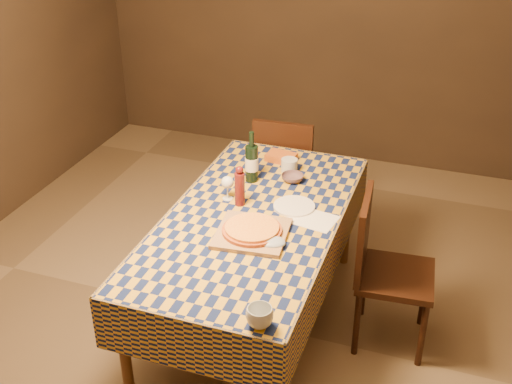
{
  "coord_description": "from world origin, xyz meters",
  "views": [
    {
      "loc": [
        1.01,
        -2.86,
        2.62
      ],
      "look_at": [
        0.0,
        0.05,
        0.9
      ],
      "focal_mm": 45.0,
      "sensor_mm": 36.0,
      "label": 1
    }
  ],
  "objects_px": {
    "cutting_board": "(252,233)",
    "chair_far": "(286,169)",
    "dining_table": "(253,228)",
    "bowl": "(292,178)",
    "wine_bottle": "(252,163)",
    "pizza": "(252,229)",
    "white_plate": "(294,206)",
    "chair_right": "(382,264)"
  },
  "relations": [
    {
      "from": "cutting_board",
      "to": "chair_far",
      "type": "xyz_separation_m",
      "value": [
        -0.19,
        1.26,
        -0.26
      ]
    },
    {
      "from": "dining_table",
      "to": "bowl",
      "type": "xyz_separation_m",
      "value": [
        0.09,
        0.47,
        0.1
      ]
    },
    {
      "from": "wine_bottle",
      "to": "chair_far",
      "type": "height_order",
      "value": "wine_bottle"
    },
    {
      "from": "pizza",
      "to": "chair_far",
      "type": "bearing_deg",
      "value": 98.56
    },
    {
      "from": "cutting_board",
      "to": "wine_bottle",
      "type": "height_order",
      "value": "wine_bottle"
    },
    {
      "from": "dining_table",
      "to": "bowl",
      "type": "relative_size",
      "value": 13.66
    },
    {
      "from": "pizza",
      "to": "bowl",
      "type": "relative_size",
      "value": 3.06
    },
    {
      "from": "pizza",
      "to": "wine_bottle",
      "type": "bearing_deg",
      "value": 109.64
    },
    {
      "from": "cutting_board",
      "to": "chair_far",
      "type": "height_order",
      "value": "chair_far"
    },
    {
      "from": "wine_bottle",
      "to": "white_plate",
      "type": "bearing_deg",
      "value": -34.07
    },
    {
      "from": "pizza",
      "to": "chair_right",
      "type": "height_order",
      "value": "chair_right"
    },
    {
      "from": "cutting_board",
      "to": "pizza",
      "type": "relative_size",
      "value": 0.89
    },
    {
      "from": "dining_table",
      "to": "pizza",
      "type": "relative_size",
      "value": 4.46
    },
    {
      "from": "dining_table",
      "to": "white_plate",
      "type": "xyz_separation_m",
      "value": [
        0.19,
        0.17,
        0.08
      ]
    },
    {
      "from": "dining_table",
      "to": "white_plate",
      "type": "height_order",
      "value": "white_plate"
    },
    {
      "from": "pizza",
      "to": "chair_right",
      "type": "distance_m",
      "value": 0.79
    },
    {
      "from": "dining_table",
      "to": "chair_far",
      "type": "relative_size",
      "value": 1.98
    },
    {
      "from": "dining_table",
      "to": "chair_right",
      "type": "relative_size",
      "value": 1.98
    },
    {
      "from": "bowl",
      "to": "chair_far",
      "type": "height_order",
      "value": "chair_far"
    },
    {
      "from": "dining_table",
      "to": "chair_right",
      "type": "bearing_deg",
      "value": 11.39
    },
    {
      "from": "white_plate",
      "to": "chair_right",
      "type": "bearing_deg",
      "value": -3.17
    },
    {
      "from": "white_plate",
      "to": "pizza",
      "type": "bearing_deg",
      "value": -110.22
    },
    {
      "from": "white_plate",
      "to": "chair_right",
      "type": "xyz_separation_m",
      "value": [
        0.53,
        -0.03,
        -0.25
      ]
    },
    {
      "from": "wine_bottle",
      "to": "white_plate",
      "type": "distance_m",
      "value": 0.42
    },
    {
      "from": "pizza",
      "to": "white_plate",
      "type": "xyz_separation_m",
      "value": [
        0.13,
        0.35,
        -0.03
      ]
    },
    {
      "from": "bowl",
      "to": "wine_bottle",
      "type": "xyz_separation_m",
      "value": [
        -0.24,
        -0.07,
        0.1
      ]
    },
    {
      "from": "bowl",
      "to": "chair_right",
      "type": "bearing_deg",
      "value": -27.82
    },
    {
      "from": "chair_far",
      "to": "wine_bottle",
      "type": "bearing_deg",
      "value": -91.51
    },
    {
      "from": "dining_table",
      "to": "chair_far",
      "type": "height_order",
      "value": "chair_far"
    },
    {
      "from": "chair_far",
      "to": "dining_table",
      "type": "bearing_deg",
      "value": -83.02
    },
    {
      "from": "bowl",
      "to": "chair_far",
      "type": "distance_m",
      "value": 0.7
    },
    {
      "from": "bowl",
      "to": "white_plate",
      "type": "height_order",
      "value": "bowl"
    },
    {
      "from": "chair_right",
      "to": "bowl",
      "type": "bearing_deg",
      "value": 152.18
    },
    {
      "from": "wine_bottle",
      "to": "bowl",
      "type": "bearing_deg",
      "value": 17.08
    },
    {
      "from": "cutting_board",
      "to": "pizza",
      "type": "bearing_deg",
      "value": 180.0
    },
    {
      "from": "bowl",
      "to": "white_plate",
      "type": "relative_size",
      "value": 0.57
    },
    {
      "from": "pizza",
      "to": "wine_bottle",
      "type": "distance_m",
      "value": 0.62
    },
    {
      "from": "dining_table",
      "to": "chair_right",
      "type": "distance_m",
      "value": 0.75
    },
    {
      "from": "dining_table",
      "to": "bowl",
      "type": "height_order",
      "value": "bowl"
    },
    {
      "from": "dining_table",
      "to": "bowl",
      "type": "distance_m",
      "value": 0.49
    },
    {
      "from": "chair_right",
      "to": "pizza",
      "type": "bearing_deg",
      "value": -153.81
    },
    {
      "from": "dining_table",
      "to": "cutting_board",
      "type": "distance_m",
      "value": 0.21
    }
  ]
}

